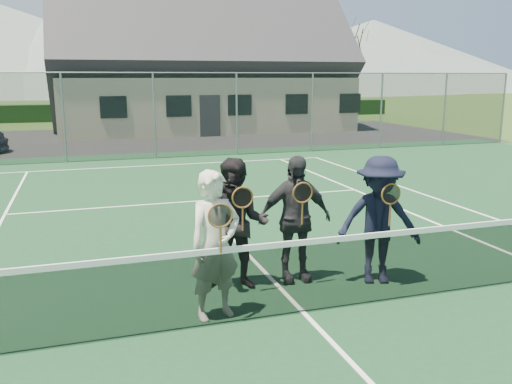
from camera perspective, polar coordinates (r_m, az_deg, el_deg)
ground at (r=26.01m, az=-12.40°, el=5.45°), size 220.00×220.00×0.00m
court_surface at (r=6.87m, az=5.01°, el=-12.64°), size 30.00×30.00×0.02m
tarmac_carpark at (r=25.94m, az=-21.25°, el=4.91°), size 40.00×12.00×0.01m
hedge_row at (r=37.89m, az=-14.27°, el=8.20°), size 40.00×1.20×1.10m
hill_centre at (r=103.53m, az=-5.53°, el=16.53°), size 120.00×120.00×22.00m
hill_east at (r=116.05m, az=12.17°, el=13.86°), size 90.00×90.00×14.00m
court_markings at (r=6.86m, az=5.02°, el=-12.53°), size 11.03×23.83×0.01m
tennis_net at (r=6.66m, az=5.10°, el=-8.50°), size 11.68×0.08×1.10m
perimeter_fence at (r=19.44m, az=-10.66°, el=7.89°), size 30.07×0.07×3.02m
clubhouse at (r=30.45m, az=-5.79°, el=14.12°), size 15.60×8.20×7.70m
tree_c at (r=39.10m, az=-11.75°, el=16.12°), size 3.20×3.20×7.77m
tree_d at (r=41.45m, az=2.69°, el=16.11°), size 3.20×3.20×7.77m
tree_e at (r=43.90m, az=10.33°, el=15.70°), size 3.20×3.20×7.77m
player_a at (r=6.45m, az=-4.32°, el=-5.61°), size 0.74×0.58×1.80m
player_b at (r=7.32m, az=-2.00°, el=-3.42°), size 1.07×0.97×1.80m
player_c at (r=7.62m, az=4.09°, el=-2.82°), size 1.08×0.54×1.80m
player_d at (r=7.71m, az=12.80°, el=-2.92°), size 1.32×1.00×1.80m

